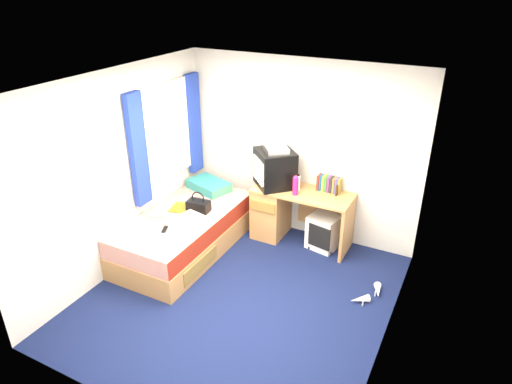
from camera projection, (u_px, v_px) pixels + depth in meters
The scene contains 20 objects.
ground at pixel (239, 297), 5.17m from camera, with size 3.40×3.40×0.00m, color #0C1438.
room_shell at pixel (237, 180), 4.53m from camera, with size 3.40×3.40×3.40m.
bed at pixel (185, 232), 5.92m from camera, with size 1.01×2.00×0.54m.
pillow at pixel (209, 186), 6.42m from camera, with size 0.59×0.37×0.13m, color #18519D.
desk at pixel (283, 210), 6.18m from camera, with size 1.30×0.55×0.75m.
storage_cube at pixel (324, 231), 6.02m from camera, with size 0.37×0.37×0.46m, color white.
crt_tv at pixel (275, 168), 5.98m from camera, with size 0.67×0.67×0.49m.
vcr at pixel (275, 148), 5.86m from camera, with size 0.39×0.28×0.07m, color silver.
book_row at pixel (329, 184), 5.89m from camera, with size 0.31×0.13×0.20m.
picture_frame at pixel (338, 189), 5.81m from camera, with size 0.02×0.12×0.14m, color #312210.
pink_water_bottle at pixel (295, 186), 5.78m from camera, with size 0.07×0.07×0.23m, color #CB1C6A.
aerosol_can at pixel (298, 183), 5.91m from camera, with size 0.06×0.06×0.20m, color white.
handbag at pixel (199, 205), 5.84m from camera, with size 0.30×0.19×0.27m.
towel at pixel (191, 220), 5.56m from camera, with size 0.30×0.25×0.10m, color silver.
magazine at pixel (180, 208), 5.94m from camera, with size 0.21×0.28×0.01m, color gold.
water_bottle at pixel (158, 215), 5.71m from camera, with size 0.07×0.07×0.20m, color silver.
colour_swatch_fan at pixel (158, 232), 5.40m from camera, with size 0.22×0.06×0.01m, color orange.
remote_control at pixel (165, 230), 5.43m from camera, with size 0.05×0.16×0.02m, color black.
window_assembly at pixel (167, 135), 5.90m from camera, with size 0.11×1.42×1.40m.
white_heels at pixel (369, 295), 5.13m from camera, with size 0.33×0.47×0.09m.
Camera 1 is at (2.05, -3.59, 3.33)m, focal length 32.00 mm.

